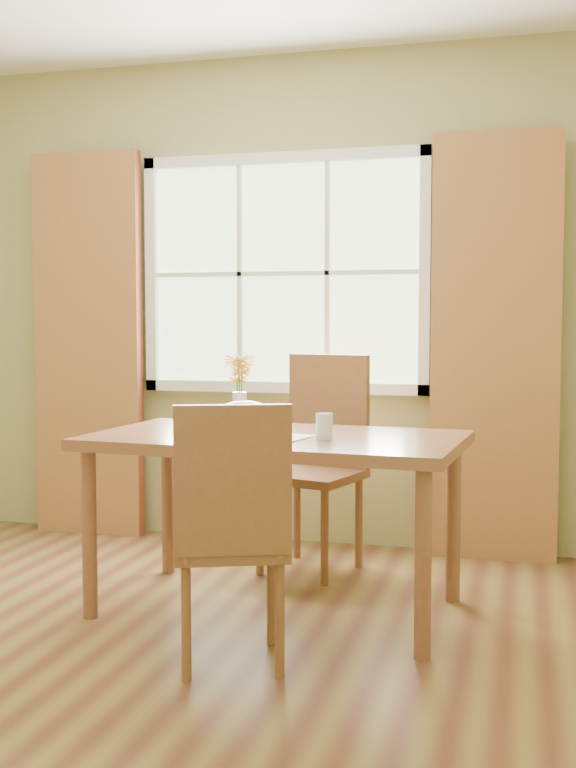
# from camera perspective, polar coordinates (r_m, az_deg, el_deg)

# --- Properties ---
(room) EXTENTS (4.24, 3.84, 2.74)m
(room) POSITION_cam_1_polar(r_m,az_deg,el_deg) (3.22, -8.97, 5.97)
(room) COLOR brown
(room) RESTS_ON ground
(window) EXTENTS (1.62, 0.06, 1.32)m
(window) POSITION_cam_1_polar(r_m,az_deg,el_deg) (5.00, -0.28, 7.02)
(window) COLOR #BAD9A4
(window) RESTS_ON room
(curtain_left) EXTENTS (0.65, 0.08, 2.20)m
(curtain_left) POSITION_cam_1_polar(r_m,az_deg,el_deg) (5.33, -12.58, 2.44)
(curtain_left) COLOR maroon
(curtain_left) RESTS_ON room
(curtain_right) EXTENTS (0.65, 0.08, 2.20)m
(curtain_right) POSITION_cam_1_polar(r_m,az_deg,el_deg) (4.74, 13.01, 2.25)
(curtain_right) COLOR maroon
(curtain_right) RESTS_ON room
(dining_table) EXTENTS (1.61, 0.99, 0.76)m
(dining_table) POSITION_cam_1_polar(r_m,az_deg,el_deg) (3.82, -0.73, -4.40)
(dining_table) COLOR brown
(dining_table) RESTS_ON room
(chair_near) EXTENTS (0.51, 0.51, 0.96)m
(chair_near) POSITION_cam_1_polar(r_m,az_deg,el_deg) (3.19, -3.59, -8.91)
(chair_near) COLOR brown
(chair_near) RESTS_ON room
(chair_far) EXTENTS (0.55, 0.55, 1.07)m
(chair_far) POSITION_cam_1_polar(r_m,az_deg,el_deg) (4.51, 2.00, -4.30)
(chair_far) COLOR brown
(chair_far) RESTS_ON room
(placemat) EXTENTS (0.51, 0.42, 0.01)m
(placemat) POSITION_cam_1_polar(r_m,az_deg,el_deg) (3.71, -2.45, -3.39)
(placemat) COLOR beige
(placemat) RESTS_ON dining_table
(plate) EXTENTS (0.26, 0.26, 0.01)m
(plate) POSITION_cam_1_polar(r_m,az_deg,el_deg) (3.73, -2.87, -3.21)
(plate) COLOR #69D034
(plate) RESTS_ON placemat
(croissant_sandwich) EXTENTS (0.20, 0.16, 0.14)m
(croissant_sandwich) POSITION_cam_1_polar(r_m,az_deg,el_deg) (3.71, -2.80, -2.13)
(croissant_sandwich) COLOR #E39E4D
(croissant_sandwich) RESTS_ON plate
(water_glass) EXTENTS (0.07, 0.07, 0.11)m
(water_glass) POSITION_cam_1_polar(r_m,az_deg,el_deg) (3.67, 2.32, -2.73)
(water_glass) COLOR silver
(water_glass) RESTS_ON dining_table
(flower_vase) EXTENTS (0.13, 0.13, 0.33)m
(flower_vase) POSITION_cam_1_polar(r_m,az_deg,el_deg) (4.06, -3.09, 0.13)
(flower_vase) COLOR silver
(flower_vase) RESTS_ON dining_table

